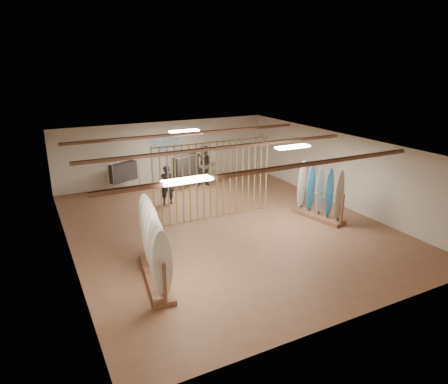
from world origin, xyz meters
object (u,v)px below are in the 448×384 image
clothing_rack_b (187,166)px  rack_left (155,256)px  clothing_rack_a (123,172)px  shopper_b (206,164)px  rack_right (319,201)px  shopper_a (167,182)px

clothing_rack_b → rack_left: bearing=-141.6°
clothing_rack_a → shopper_b: shopper_b is taller
rack_left → rack_right: size_ratio=1.33×
rack_right → shopper_a: (-4.33, 3.92, 0.23)m
shopper_a → rack_right: bearing=146.1°
rack_left → rack_right: (6.51, 1.42, 0.00)m
shopper_b → rack_left: bearing=-110.3°
clothing_rack_a → clothing_rack_b: 2.73m
rack_right → shopper_a: bearing=126.2°
clothing_rack_a → clothing_rack_b: size_ratio=0.90×
shopper_a → rack_left: bearing=76.1°
shopper_b → shopper_a: bearing=-134.9°
clothing_rack_a → shopper_a: size_ratio=0.80×
rack_right → clothing_rack_a: (-5.49, 6.11, 0.26)m
rack_left → clothing_rack_b: (3.69, 6.95, 0.36)m
rack_right → rack_left: bearing=-179.3°
rack_right → shopper_b: shopper_b is taller
rack_right → clothing_rack_b: rack_right is taller
shopper_a → shopper_b: bearing=-140.1°
rack_right → clothing_rack_a: rack_right is taller
clothing_rack_a → rack_left: bearing=-121.5°
rack_right → clothing_rack_b: bearing=105.5°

